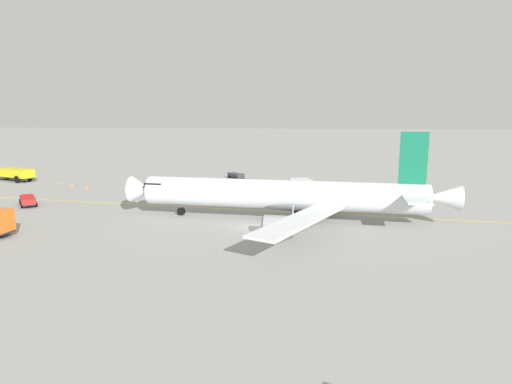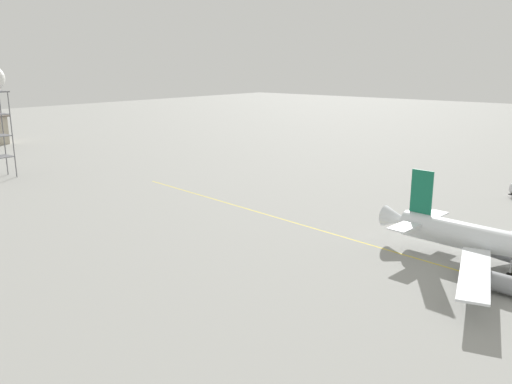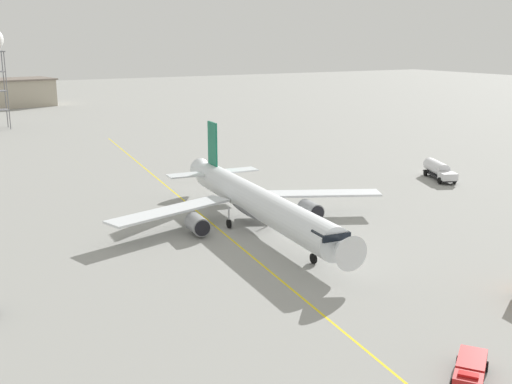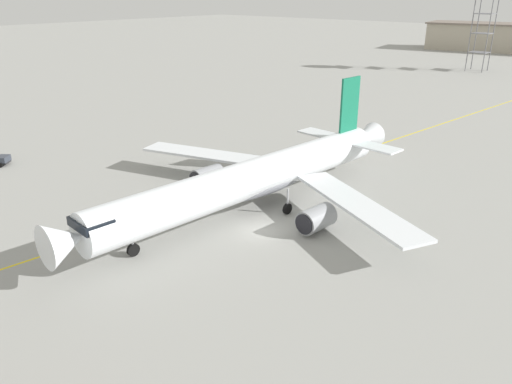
% 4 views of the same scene
% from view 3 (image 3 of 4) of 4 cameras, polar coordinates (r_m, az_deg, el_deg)
% --- Properties ---
extents(ground_plane, '(600.00, 600.00, 0.00)m').
position_cam_3_polar(ground_plane, '(76.39, 3.93, -3.53)').
color(ground_plane, gray).
extents(airliner_main, '(37.05, 41.83, 11.32)m').
position_cam_3_polar(airliner_main, '(76.60, 0.07, -1.02)').
color(airliner_main, silver).
rests_on(airliner_main, ground_plane).
extents(fuel_tanker_truck, '(5.58, 9.26, 2.87)m').
position_cam_3_polar(fuel_tanker_truck, '(107.96, 16.34, 1.96)').
color(fuel_tanker_truck, '#232326').
rests_on(fuel_tanker_truck, ground_plane).
extents(ops_pickup_truck, '(5.16, 4.54, 1.41)m').
position_cam_3_polar(ops_pickup_truck, '(46.70, 18.99, -15.04)').
color(ops_pickup_truck, '#232326').
rests_on(ops_pickup_truck, ground_plane).
extents(taxiway_centreline, '(18.85, 161.35, 0.01)m').
position_cam_3_polar(taxiway_centreline, '(73.57, -2.46, -4.20)').
color(taxiway_centreline, yellow).
rests_on(taxiway_centreline, ground_plane).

